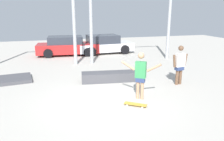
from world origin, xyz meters
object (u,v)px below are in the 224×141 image
(skateboard, at_px, (135,104))
(grind_box, at_px, (109,77))
(parked_car_red, at_px, (67,46))
(manual_pad, at_px, (5,80))
(parked_car_white, at_px, (104,45))
(skateboarder, at_px, (141,73))
(bystander, at_px, (180,64))

(skateboard, relative_size, grind_box, 0.30)
(grind_box, bearing_deg, parked_car_red, 100.96)
(manual_pad, distance_m, parked_car_red, 6.52)
(manual_pad, bearing_deg, parked_car_white, 42.43)
(skateboarder, height_order, manual_pad, skateboarder)
(manual_pad, bearing_deg, skateboard, -40.62)
(skateboard, bearing_deg, skateboarder, 90.83)
(grind_box, xyz_separation_m, bystander, (2.82, -1.24, 0.72))
(grind_box, bearing_deg, skateboarder, -76.84)
(skateboarder, xyz_separation_m, manual_pad, (-5.15, 3.54, -0.90))
(skateboarder, height_order, skateboard, skateboarder)
(grind_box, relative_size, parked_car_red, 0.56)
(skateboarder, relative_size, parked_car_white, 0.41)
(skateboard, xyz_separation_m, bystander, (2.67, 1.63, 0.88))
(skateboarder, distance_m, parked_car_red, 9.34)
(manual_pad, bearing_deg, parked_car_red, 59.57)
(skateboard, xyz_separation_m, manual_pad, (-4.77, 4.09, 0.01))
(bystander, bearing_deg, skateboard, 22.75)
(parked_car_white, bearing_deg, manual_pad, -141.14)
(skateboard, distance_m, parked_car_white, 9.72)
(parked_car_red, bearing_deg, skateboarder, -73.75)
(skateboard, distance_m, bystander, 3.25)
(skateboard, relative_size, bystander, 0.44)
(skateboard, relative_size, parked_car_red, 0.17)
(manual_pad, relative_size, parked_car_red, 0.50)
(grind_box, bearing_deg, skateboard, -86.89)
(grind_box, distance_m, bystander, 3.17)
(manual_pad, height_order, bystander, bystander)
(manual_pad, bearing_deg, grind_box, -14.80)
(skateboarder, relative_size, skateboard, 2.32)
(skateboard, height_order, grind_box, grind_box)
(skateboarder, relative_size, grind_box, 0.70)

